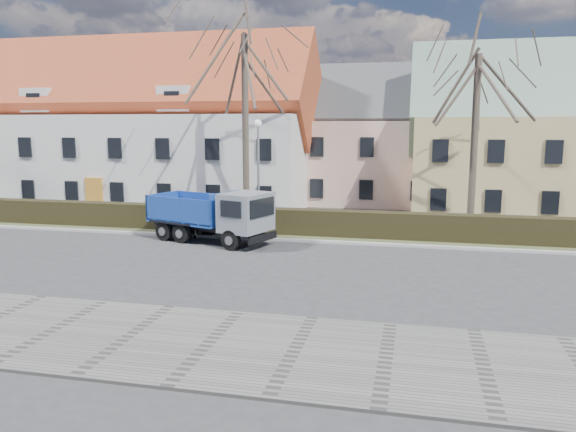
% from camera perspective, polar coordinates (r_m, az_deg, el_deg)
% --- Properties ---
extents(ground, '(120.00, 120.00, 0.00)m').
position_cam_1_polar(ground, '(23.13, -5.69, -4.70)').
color(ground, '#363638').
extents(sidewalk_near, '(80.00, 5.00, 0.08)m').
position_cam_1_polar(sidewalk_near, '(15.67, -15.84, -11.74)').
color(sidewalk_near, slate).
rests_on(sidewalk_near, ground).
extents(curb_far, '(80.00, 0.30, 0.12)m').
position_cam_1_polar(curb_far, '(27.41, -2.63, -2.33)').
color(curb_far, '#AAA7A2').
rests_on(curb_far, ground).
extents(grass_strip, '(80.00, 3.00, 0.10)m').
position_cam_1_polar(grass_strip, '(28.92, -1.78, -1.73)').
color(grass_strip, '#414929').
rests_on(grass_strip, ground).
extents(hedge, '(60.00, 0.90, 1.30)m').
position_cam_1_polar(hedge, '(28.62, -1.89, -0.63)').
color(hedge, black).
rests_on(hedge, ground).
extents(building_white, '(26.80, 10.80, 9.50)m').
position_cam_1_polar(building_white, '(42.40, -15.71, 7.82)').
color(building_white, silver).
rests_on(building_white, ground).
extents(building_pink, '(10.80, 8.80, 8.00)m').
position_cam_1_polar(building_pink, '(41.41, 8.52, 7.00)').
color(building_pink, beige).
rests_on(building_pink, ground).
extents(building_yellow, '(18.80, 10.80, 8.50)m').
position_cam_1_polar(building_yellow, '(39.27, 26.01, 6.42)').
color(building_yellow, tan).
rests_on(building_yellow, ground).
extents(tree_1, '(9.20, 9.20, 12.65)m').
position_cam_1_polar(tree_1, '(31.16, -4.37, 10.64)').
color(tree_1, '#483C32').
rests_on(tree_1, ground).
extents(tree_2, '(8.00, 8.00, 11.00)m').
position_cam_1_polar(tree_2, '(29.89, 18.48, 8.67)').
color(tree_2, '#483C32').
rests_on(tree_2, ground).
extents(dump_truck, '(6.90, 4.39, 2.59)m').
position_cam_1_polar(dump_truck, '(27.19, -8.30, 0.13)').
color(dump_truck, navy).
rests_on(dump_truck, ground).
extents(streetlight, '(0.46, 0.46, 5.90)m').
position_cam_1_polar(streetlight, '(29.51, -3.02, 4.17)').
color(streetlight, gray).
rests_on(streetlight, ground).
extents(cart_frame, '(0.81, 0.62, 0.65)m').
position_cam_1_polar(cart_frame, '(28.28, -9.98, -1.55)').
color(cart_frame, silver).
rests_on(cart_frame, ground).
extents(parked_car_a, '(4.11, 2.62, 1.30)m').
position_cam_1_polar(parked_car_a, '(33.52, -7.96, 0.75)').
color(parked_car_a, black).
rests_on(parked_car_a, ground).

